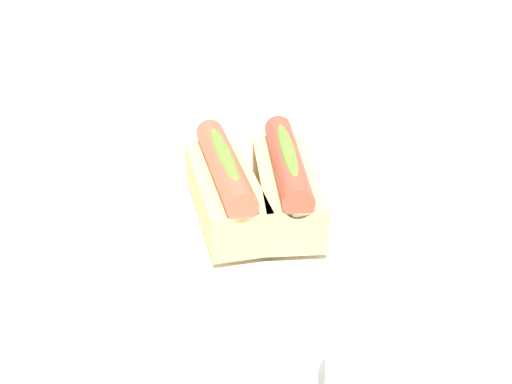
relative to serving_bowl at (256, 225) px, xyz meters
name	(u,v)px	position (x,y,z in m)	size (l,w,h in m)	color
ground_plane	(246,254)	(-0.02, 0.02, -0.02)	(2.40, 2.40, 0.00)	silver
serving_bowl	(256,225)	(0.00, 0.00, 0.00)	(0.27, 0.27, 0.03)	white
hotdog_front	(287,182)	(-0.01, -0.03, 0.04)	(0.16, 0.09, 0.06)	#DBB270
hotdog_back	(225,186)	(0.01, 0.03, 0.04)	(0.16, 0.07, 0.06)	#DBB270
water_glass	(389,383)	(-0.23, 0.01, 0.02)	(0.07, 0.07, 0.09)	white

